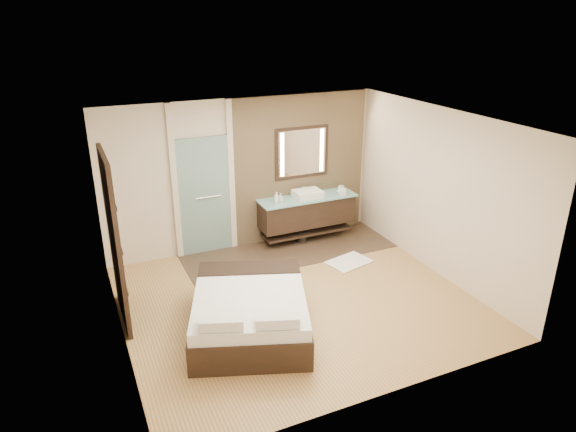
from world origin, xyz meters
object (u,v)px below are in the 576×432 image
mirror_unit (302,152)px  bed (250,312)px  vanity (307,211)px  waste_bin (302,237)px

mirror_unit → bed: mirror_unit is taller
mirror_unit → vanity: bearing=-90.0°
vanity → bed: bearing=-130.4°
mirror_unit → waste_bin: size_ratio=4.58×
mirror_unit → waste_bin: 1.57m
mirror_unit → waste_bin: mirror_unit is taller
vanity → mirror_unit: mirror_unit is taller
mirror_unit → bed: (-2.01, -2.60, -1.35)m
bed → mirror_unit: bearing=72.2°
bed → waste_bin: size_ratio=9.84×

